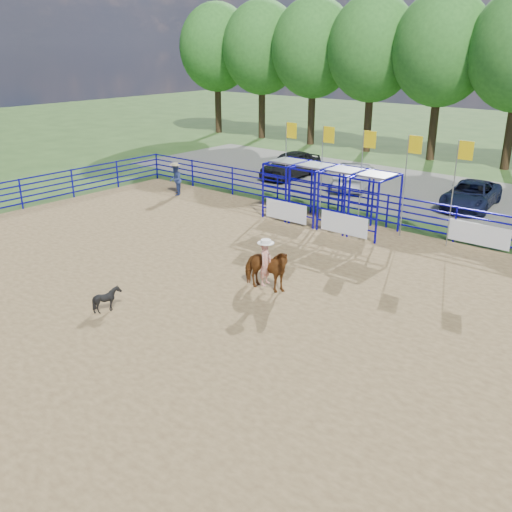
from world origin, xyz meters
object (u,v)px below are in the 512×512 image
object	(u,v)px
calf	(107,299)
car_a	(291,164)
spectator_cowboy	(175,179)
car_b	(355,176)
horse_and_rider	(266,265)
car_c	(471,195)

from	to	relation	value
calf	car_a	xyz separation A→B (m)	(-6.58, 18.18, 0.38)
spectator_cowboy	car_b	distance (m)	9.78
spectator_cowboy	car_a	bearing A→B (deg)	73.64
calf	car_b	world-z (taller)	car_b
horse_and_rider	calf	world-z (taller)	horse_and_rider
car_a	car_b	bearing A→B (deg)	-1.84
car_a	car_c	bearing A→B (deg)	-0.68
spectator_cowboy	car_b	bearing A→B (deg)	48.31
car_b	car_c	bearing A→B (deg)	163.10
calf	car_a	world-z (taller)	car_a
calf	car_c	bearing A→B (deg)	-38.38
calf	horse_and_rider	bearing A→B (deg)	-58.07
car_a	car_b	world-z (taller)	car_a
spectator_cowboy	car_b	size ratio (longest dim) A/B	0.39
car_a	car_c	distance (m)	10.73
horse_and_rider	spectator_cowboy	bearing A→B (deg)	149.76
calf	car_b	size ratio (longest dim) A/B	0.18
spectator_cowboy	car_a	size ratio (longest dim) A/B	0.37
horse_and_rider	spectator_cowboy	size ratio (longest dim) A/B	1.46
horse_and_rider	calf	size ratio (longest dim) A/B	3.15
car_b	car_a	bearing A→B (deg)	-18.87
calf	car_a	size ratio (longest dim) A/B	0.17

